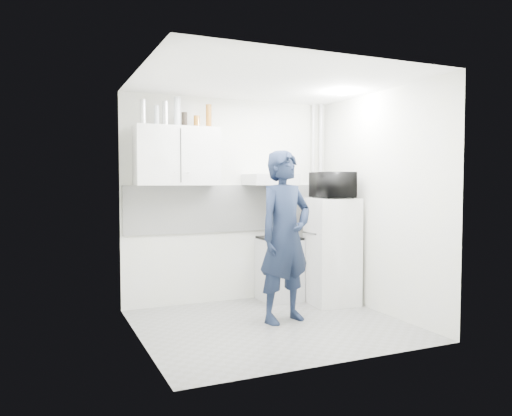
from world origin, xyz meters
name	(u,v)px	position (x,y,z in m)	size (l,w,h in m)	color
floor	(272,325)	(0.00, 0.00, 0.00)	(2.80, 2.80, 0.00)	slate
ceiling	(272,81)	(0.00, 0.00, 2.60)	(2.80, 2.80, 0.00)	white
wall_back	(231,201)	(0.00, 1.25, 1.30)	(2.80, 2.80, 0.00)	beige
wall_left	(139,207)	(-1.40, 0.00, 1.30)	(2.60, 2.60, 0.00)	beige
wall_right	(380,202)	(1.40, 0.00, 1.30)	(2.60, 2.60, 0.00)	beige
person	(285,236)	(0.20, 0.09, 0.94)	(0.69, 0.45, 1.89)	#131C30
stove	(279,270)	(0.58, 1.00, 0.40)	(0.50, 0.50, 0.80)	#BBBBBB
fridge	(332,251)	(1.10, 0.55, 0.67)	(0.55, 0.55, 1.34)	white
stove_top	(279,238)	(0.58, 1.00, 0.81)	(0.48, 0.48, 0.03)	black
saucepan	(285,233)	(0.64, 0.96, 0.88)	(0.18, 0.18, 0.10)	silver
microwave	(333,185)	(1.10, 0.55, 1.50)	(0.40, 0.59, 0.33)	black
bottle_a	(143,112)	(-1.15, 1.07, 2.35)	(0.07, 0.07, 0.29)	silver
bottle_b	(157,116)	(-0.99, 1.07, 2.32)	(0.06, 0.06, 0.23)	#B2B7BC
bottle_c	(165,114)	(-0.89, 1.07, 2.34)	(0.07, 0.07, 0.29)	silver
bottle_d	(177,112)	(-0.74, 1.07, 2.38)	(0.08, 0.08, 0.35)	#B2B7BC
canister_a	(184,120)	(-0.65, 1.07, 2.29)	(0.07, 0.07, 0.17)	black
canister_b	(197,122)	(-0.50, 1.07, 2.27)	(0.07, 0.07, 0.14)	brown
bottle_e	(209,116)	(-0.35, 1.07, 2.34)	(0.07, 0.07, 0.28)	brown
upper_cabinet	(177,156)	(-0.75, 1.07, 1.85)	(1.00, 0.35, 0.70)	white
range_hood	(270,180)	(0.45, 1.00, 1.57)	(0.60, 0.50, 0.14)	#BBBBBB
backsplash	(231,208)	(0.00, 1.24, 1.20)	(2.74, 0.03, 0.60)	white
pipe_a	(320,199)	(1.30, 1.17, 1.30)	(0.05, 0.05, 2.60)	#BBBBBB
pipe_b	(313,199)	(1.18, 1.17, 1.30)	(0.04, 0.04, 2.60)	#BBBBBB
ceiling_spot_fixture	(342,94)	(1.00, 0.20, 2.57)	(0.10, 0.10, 0.02)	white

